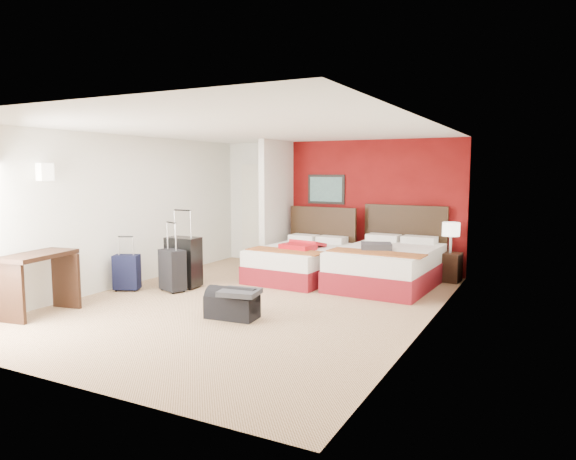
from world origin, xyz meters
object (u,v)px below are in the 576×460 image
Objects in this scene: suitcase_navy at (127,274)px; duffel_bag at (232,305)px; suitcase_black at (184,263)px; bed_right at (387,267)px; nightstand at (450,267)px; table_lamp at (451,238)px; bed_left at (300,263)px; desk at (39,284)px; suitcase_charcoal at (172,272)px; red_suitcase_open at (303,245)px.

duffel_bag is (2.37, -0.55, -0.11)m from suitcase_navy.
bed_right is at bearing 26.94° from suitcase_black.
suitcase_black reaches higher than nightstand.
bed_right is 3.07m from duffel_bag.
table_lamp is at bearing 55.12° from duffel_bag.
bed_left is 4.24m from desk.
desk is (-0.68, -1.89, 0.10)m from suitcase_charcoal.
nightstand is at bearing 56.97° from suitcase_charcoal.
bed_left is at bearing 73.45° from suitcase_charcoal.
desk is at bearing -111.10° from red_suitcase_open.
bed_right is 1.21m from nightstand.
suitcase_charcoal is at bearing -143.19° from bed_right.
nightstand is at bearing 30.81° from suitcase_black.
bed_left is 2.86× the size of duffel_bag.
bed_left is 1.89× the size of desk.
nightstand is 0.95× the size of table_lamp.
red_suitcase_open is at bearing 18.55° from suitcase_navy.
duffel_bag is (-2.11, -3.64, -0.08)m from nightstand.
desk reaches higher than suitcase_charcoal.
desk is (-3.60, -3.84, 0.10)m from bed_right.
bed_right is 2.65× the size of suitcase_black.
table_lamp is 6.48m from desk.
suitcase_charcoal is at bearing -88.24° from suitcase_black.
bed_left is at bearing 44.89° from suitcase_black.
suitcase_navy is at bearing 162.23° from duffel_bag.
duffel_bag is at bearing -80.25° from bed_left.
table_lamp is 0.53× the size of desk.
desk reaches higher than suitcase_black.
suitcase_black is (-3.82, -2.48, 0.15)m from nightstand.
bed_right reaches higher than suitcase_navy.
bed_left is 2.06m from suitcase_black.
table_lamp reaches higher than nightstand.
bed_right is 4.01× the size of table_lamp.
duffel_bag is at bearing -110.87° from bed_right.
desk is (0.01, -1.60, 0.14)m from suitcase_navy.
desk is (-2.16, -3.61, -0.20)m from red_suitcase_open.
table_lamp reaches higher than desk.
suitcase_charcoal is (-1.48, -1.72, -0.30)m from red_suitcase_open.
red_suitcase_open is 0.78× the size of desk.
table_lamp is at bearing 46.98° from bed_right.
duffel_bag is at bearing -120.15° from table_lamp.
table_lamp is at bearing 10.19° from suitcase_navy.
suitcase_navy is at bearing -145.45° from table_lamp.
table_lamp is at bearing 25.17° from bed_left.
bed_left is 2.65m from table_lamp.
nightstand is at bearing 36.91° from desk.
red_suitcase_open is 1.22× the size of suitcase_charcoal.
desk is at bearing -115.75° from bed_left.
duffel_bag is (1.71, -1.15, -0.23)m from suitcase_black.
suitcase_navy is at bearing -139.96° from suitcase_black.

